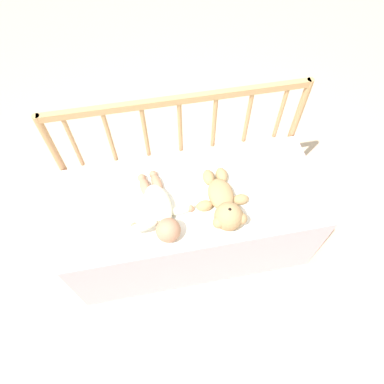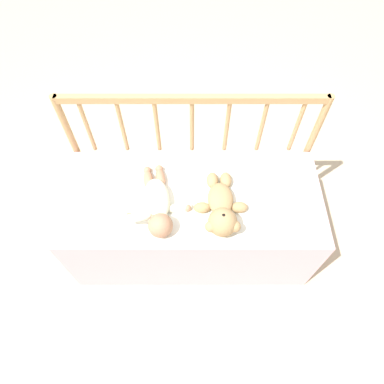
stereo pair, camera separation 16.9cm
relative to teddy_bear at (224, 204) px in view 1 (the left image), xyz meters
The scene contains 6 objects.
ground_plane 0.62m from the teddy_bear, 143.17° to the left, with size 12.00×12.00×0.00m, color #C6B293.
crib_mattress 0.37m from the teddy_bear, 143.17° to the left, with size 1.34×0.58×0.54m.
crib_rail 0.45m from the teddy_bear, 108.59° to the left, with size 1.34×0.04×0.92m.
blanket 0.20m from the teddy_bear, 152.91° to the left, with size 0.84×0.51×0.01m.
teddy_bear is the anchor object (origin of this frame).
baby 0.31m from the teddy_bear, behind, with size 0.33×0.44×0.12m.
Camera 1 is at (-0.17, -0.91, 2.03)m, focal length 32.00 mm.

